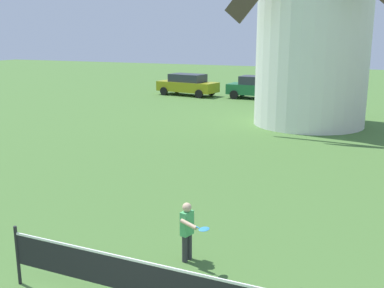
# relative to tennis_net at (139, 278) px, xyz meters

# --- Properties ---
(tennis_net) EXTENTS (5.01, 0.06, 1.10)m
(tennis_net) POSITION_rel_tennis_net_xyz_m (0.00, 0.00, 0.00)
(tennis_net) COLOR black
(tennis_net) RESTS_ON ground_plane
(player_far) EXTENTS (0.69, 0.62, 1.20)m
(player_far) POSITION_rel_tennis_net_xyz_m (-0.09, 2.01, -0.00)
(player_far) COLOR #333338
(player_far) RESTS_ON ground_plane
(parked_car_mustard) EXTENTS (4.65, 2.39, 1.56)m
(parked_car_mustard) POSITION_rel_tennis_net_xyz_m (-10.71, 25.07, 0.13)
(parked_car_mustard) COLOR #999919
(parked_car_mustard) RESTS_ON ground_plane
(parked_car_green) EXTENTS (4.05, 1.99, 1.56)m
(parked_car_green) POSITION_rel_tennis_net_xyz_m (-5.57, 25.39, 0.12)
(parked_car_green) COLOR #1E6638
(parked_car_green) RESTS_ON ground_plane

